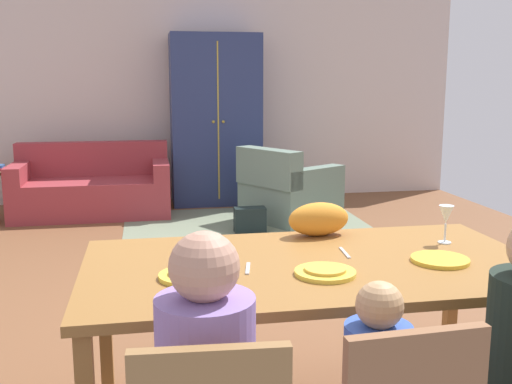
{
  "coord_description": "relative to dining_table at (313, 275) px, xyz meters",
  "views": [
    {
      "loc": [
        -0.64,
        -3.78,
        1.54
      ],
      "look_at": [
        0.02,
        -0.16,
        0.85
      ],
      "focal_mm": 42.0,
      "sensor_mm": 36.0,
      "label": 1
    }
  ],
  "objects": [
    {
      "name": "ground_plane",
      "position": [
        -0.05,
        2.07,
        -0.71
      ],
      "size": [
        6.93,
        6.63,
        0.02
      ],
      "primitive_type": "cube",
      "color": "brown"
    },
    {
      "name": "back_wall",
      "position": [
        -0.05,
        5.44,
        0.65
      ],
      "size": [
        6.93,
        0.1,
        2.7
      ],
      "primitive_type": "cube",
      "color": "beige",
      "rests_on": "ground_plane"
    },
    {
      "name": "dining_table",
      "position": [
        0.0,
        0.0,
        0.0
      ],
      "size": [
        1.98,
        1.06,
        0.76
      ],
      "color": "olive",
      "rests_on": "ground_plane"
    },
    {
      "name": "plate_near_man",
      "position": [
        -0.54,
        -0.12,
        0.07
      ],
      "size": [
        0.25,
        0.25,
        0.02
      ],
      "primitive_type": "cylinder",
      "color": "yellow",
      "rests_on": "dining_table"
    },
    {
      "name": "pizza_near_man",
      "position": [
        -0.54,
        -0.12,
        0.09
      ],
      "size": [
        0.17,
        0.17,
        0.01
      ],
      "primitive_type": "cylinder",
      "color": "gold",
      "rests_on": "plate_near_man"
    },
    {
      "name": "plate_near_child",
      "position": [
        0.0,
        -0.18,
        0.07
      ],
      "size": [
        0.25,
        0.25,
        0.02
      ],
      "primitive_type": "cylinder",
      "color": "yellow",
      "rests_on": "dining_table"
    },
    {
      "name": "pizza_near_child",
      "position": [
        0.0,
        -0.18,
        0.09
      ],
      "size": [
        0.17,
        0.17,
        0.01
      ],
      "primitive_type": "cylinder",
      "color": "gold",
      "rests_on": "plate_near_child"
    },
    {
      "name": "plate_near_woman",
      "position": [
        0.54,
        -0.1,
        0.07
      ],
      "size": [
        0.25,
        0.25,
        0.02
      ],
      "primitive_type": "cylinder",
      "color": "yellow",
      "rests_on": "dining_table"
    },
    {
      "name": "wine_glass",
      "position": [
        0.71,
        0.18,
        0.19
      ],
      "size": [
        0.07,
        0.07,
        0.19
      ],
      "color": "silver",
      "rests_on": "dining_table"
    },
    {
      "name": "fork",
      "position": [
        -0.3,
        -0.05,
        0.06
      ],
      "size": [
        0.05,
        0.15,
        0.01
      ],
      "primitive_type": "cube",
      "rotation": [
        0.0,
        0.0,
        -0.2
      ],
      "color": "silver",
      "rests_on": "dining_table"
    },
    {
      "name": "knife",
      "position": [
        0.18,
        0.1,
        0.06
      ],
      "size": [
        0.03,
        0.17,
        0.01
      ],
      "primitive_type": "cube",
      "rotation": [
        0.0,
        0.0,
        -0.08
      ],
      "color": "silver",
      "rests_on": "dining_table"
    },
    {
      "name": "cat",
      "position": [
        0.15,
        0.43,
        0.15
      ],
      "size": [
        0.34,
        0.2,
        0.17
      ],
      "primitive_type": "ellipsoid",
      "rotation": [
        0.0,
        0.0,
        0.11
      ],
      "color": "orange",
      "rests_on": "dining_table"
    },
    {
      "name": "area_rug",
      "position": [
        0.34,
        3.77,
        -0.69
      ],
      "size": [
        2.6,
        1.8,
        0.01
      ],
      "primitive_type": "cube",
      "color": "gray",
      "rests_on": "ground_plane"
    },
    {
      "name": "couch",
      "position": [
        -1.33,
        4.63,
        -0.4
      ],
      "size": [
        1.75,
        0.86,
        0.82
      ],
      "color": "#963138",
      "rests_on": "ground_plane"
    },
    {
      "name": "armchair",
      "position": [
        0.83,
        3.95,
        -0.38
      ],
      "size": [
        1.17,
        1.17,
        0.82
      ],
      "color": "slate",
      "rests_on": "ground_plane"
    },
    {
      "name": "armoire",
      "position": [
        0.16,
        5.05,
        0.35
      ],
      "size": [
        1.1,
        0.59,
        2.1
      ],
      "color": "navy",
      "rests_on": "ground_plane"
    },
    {
      "name": "handbag",
      "position": [
        0.32,
        3.47,
        -0.57
      ],
      "size": [
        0.32,
        0.16,
        0.26
      ],
      "primitive_type": "cube",
      "color": "black",
      "rests_on": "ground_plane"
    }
  ]
}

